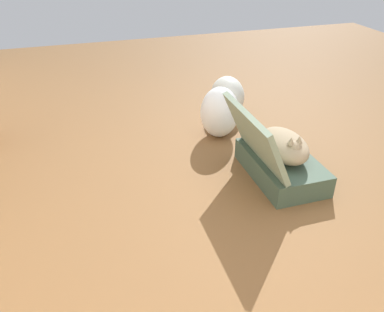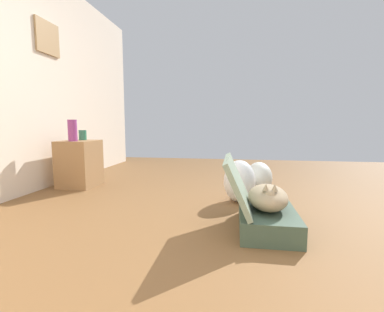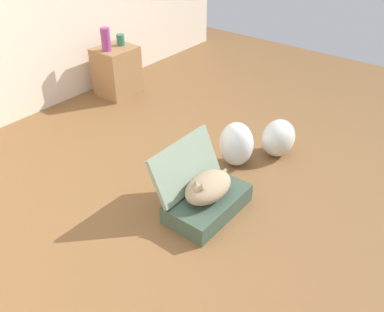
% 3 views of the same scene
% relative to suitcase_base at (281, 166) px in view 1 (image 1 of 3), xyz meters
% --- Properties ---
extents(ground_plane, '(7.68, 7.68, 0.00)m').
position_rel_suitcase_base_xyz_m(ground_plane, '(0.12, 0.29, -0.08)').
color(ground_plane, brown).
rests_on(ground_plane, ground).
extents(suitcase_base, '(0.67, 0.40, 0.15)m').
position_rel_suitcase_base_xyz_m(suitcase_base, '(0.00, 0.00, 0.00)').
color(suitcase_base, '#384C3D').
rests_on(suitcase_base, ground).
extents(suitcase_lid, '(0.67, 0.20, 0.38)m').
position_rel_suitcase_base_xyz_m(suitcase_lid, '(0.00, 0.22, 0.27)').
color(suitcase_lid, gray).
rests_on(suitcase_lid, suitcase_base).
extents(cat, '(0.52, 0.28, 0.21)m').
position_rel_suitcase_base_xyz_m(cat, '(-0.01, 0.00, 0.17)').
color(cat, '#998466').
rests_on(cat, suitcase_base).
extents(plastic_bag_white, '(0.29, 0.31, 0.42)m').
position_rel_suitcase_base_xyz_m(plastic_bag_white, '(0.68, 0.19, 0.13)').
color(plastic_bag_white, silver).
rests_on(plastic_bag_white, ground).
extents(plastic_bag_clear, '(0.35, 0.29, 0.35)m').
position_rel_suitcase_base_xyz_m(plastic_bag_clear, '(1.06, -0.02, 0.10)').
color(plastic_bag_clear, silver).
rests_on(plastic_bag_clear, ground).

